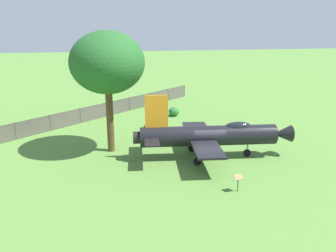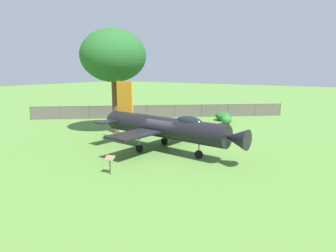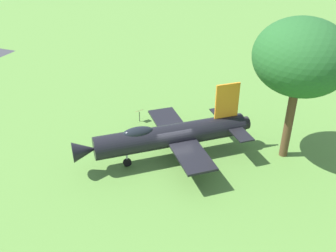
% 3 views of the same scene
% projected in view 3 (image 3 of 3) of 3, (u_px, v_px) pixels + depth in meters
% --- Properties ---
extents(ground_plane, '(200.00, 200.00, 0.00)m').
position_uv_depth(ground_plane, '(171.00, 157.00, 26.97)').
color(ground_plane, '#568438').
extents(display_jet, '(12.96, 9.11, 5.28)m').
position_uv_depth(display_jet, '(167.00, 136.00, 25.92)').
color(display_jet, black).
rests_on(display_jet, ground_plane).
extents(shade_tree, '(6.05, 6.54, 10.06)m').
position_uv_depth(shade_tree, '(301.00, 58.00, 23.57)').
color(shade_tree, brown).
rests_on(shade_tree, ground_plane).
extents(info_plaque, '(0.67, 0.51, 1.14)m').
position_uv_depth(info_plaque, '(139.00, 112.00, 31.31)').
color(info_plaque, '#333333').
rests_on(info_plaque, ground_plane).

